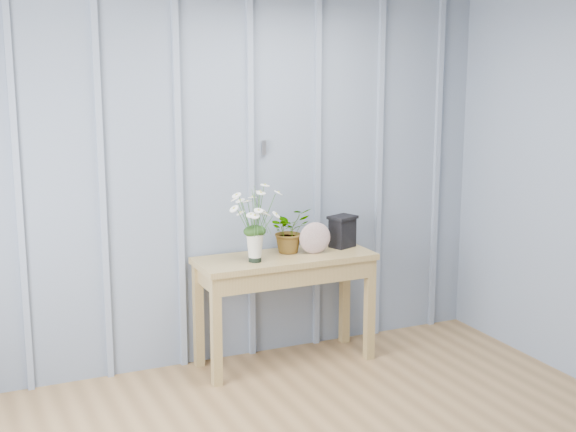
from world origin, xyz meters
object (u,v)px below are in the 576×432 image
sideboard (285,272)px  daisy_vase (255,212)px  carved_box (342,231)px  felt_disc_vessel (315,238)px

sideboard → daisy_vase: daisy_vase is taller
sideboard → carved_box: (0.46, 0.06, 0.23)m
sideboard → felt_disc_vessel: size_ratio=5.55×
sideboard → carved_box: size_ratio=5.43×
sideboard → felt_disc_vessel: bearing=-8.3°
daisy_vase → carved_box: (0.70, 0.12, -0.21)m
carved_box → felt_disc_vessel: bearing=-160.6°
daisy_vase → sideboard: bearing=14.0°
daisy_vase → felt_disc_vessel: (0.45, 0.03, -0.22)m
sideboard → felt_disc_vessel: 0.31m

